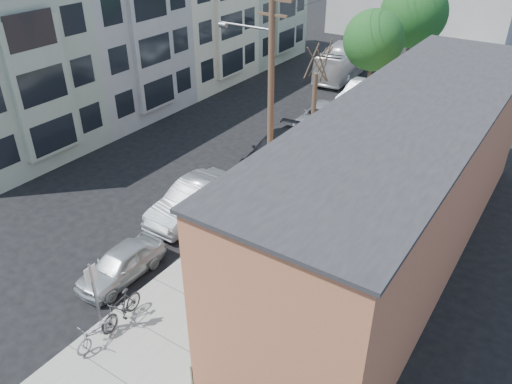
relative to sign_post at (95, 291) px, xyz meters
The scene contains 26 objects.
ground 5.70m from the sign_post, 115.81° to the left, with size 120.00×120.00×0.00m, color black.
sidewalk 16.07m from the sign_post, 83.17° to the left, with size 4.50×58.00×0.15m, color gray.
cafe_building 11.97m from the sign_post, 56.03° to the left, with size 6.60×20.20×6.61m.
apartment_row 23.76m from the sign_post, 126.98° to the left, with size 6.30×32.00×9.00m.
sign_post is the anchor object (origin of this frame).
parking_meter_near 5.97m from the sign_post, 90.97° to the left, with size 0.14×0.14×1.24m.
parking_meter_far 13.77m from the sign_post, 90.42° to the left, with size 0.14×0.14×1.24m.
utility_pole_near 11.08m from the sign_post, 89.78° to the left, with size 3.57×0.28×10.00m.
utility_pole_far 26.70m from the sign_post, 89.78° to the left, with size 1.80×0.28×10.00m.
tree_bare 14.06m from the sign_post, 88.16° to the left, with size 0.24×0.24×5.33m.
tree_leafy_mid 21.55m from the sign_post, 88.79° to the left, with size 3.56×3.56×7.20m.
tree_leafy_far 28.50m from the sign_post, 89.09° to the left, with size 4.56×4.56×8.04m.
patio_chair_a 4.51m from the sign_post, 31.10° to the left, with size 0.50×0.50×0.88m, color #113D1A, non-canonical shape.
patio_chair_b 4.39m from the sign_post, 32.16° to the left, with size 0.50×0.50×0.88m, color #113D1A, non-canonical shape.
patron_grey 4.57m from the sign_post, 43.59° to the left, with size 0.54×0.35×1.48m, color gray.
patron_green 6.44m from the sign_post, 60.57° to the left, with size 0.89×0.69×1.83m, color #337F52.
cyclist 5.19m from the sign_post, 71.24° to the left, with size 0.98×0.56×1.52m, color maroon.
cyclist_bike 5.24m from the sign_post, 71.24° to the left, with size 0.67×1.93×1.02m, color black.
parked_bike_a 1.31m from the sign_post, 63.39° to the left, with size 0.55×1.96×1.18m, color black.
parked_bike_b 1.36m from the sign_post, 49.71° to the right, with size 0.62×1.77×0.93m, color slate.
car_0 3.09m from the sign_post, 123.05° to the left, with size 1.54×3.84×1.31m, color #B9BFC2.
car_1 7.71m from the sign_post, 105.45° to the left, with size 1.78×5.11×1.68m, color #B9BEC2.
car_2 13.88m from the sign_post, 96.43° to the left, with size 2.31×5.69×1.65m, color black.
car_3 19.78m from the sign_post, 95.36° to the left, with size 2.36×5.12×1.42m, color #B6B8BE.
car_4 25.19m from the sign_post, 93.53° to the left, with size 1.67×4.80×1.58m, color #ACB2B4.
bus 31.24m from the sign_post, 99.53° to the left, with size 2.24×9.58×2.67m, color white.
Camera 1 is at (13.53, -12.12, 12.95)m, focal length 35.00 mm.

